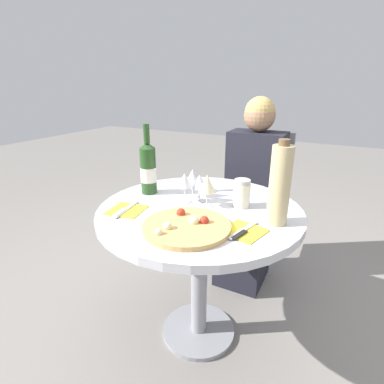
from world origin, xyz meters
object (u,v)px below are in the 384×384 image
(chair_behind_diner, at_px, (255,204))
(tall_carafe, at_px, (280,185))
(seated_diner, at_px, (250,201))
(pizza_large, at_px, (186,226))
(dining_table, at_px, (199,231))
(wine_bottle, at_px, (148,168))

(chair_behind_diner, relative_size, tall_carafe, 2.81)
(seated_diner, xyz_separation_m, tall_carafe, (0.30, -0.65, 0.36))
(chair_behind_diner, height_order, pizza_large, chair_behind_diner)
(dining_table, distance_m, wine_bottle, 0.41)
(seated_diner, relative_size, tall_carafe, 3.49)
(chair_behind_diner, height_order, tall_carafe, tall_carafe)
(pizza_large, distance_m, wine_bottle, 0.47)
(pizza_large, bearing_deg, dining_table, 102.48)
(chair_behind_diner, xyz_separation_m, seated_diner, (0.00, -0.15, 0.08))
(tall_carafe, bearing_deg, chair_behind_diner, 110.45)
(chair_behind_diner, distance_m, wine_bottle, 0.92)
(seated_diner, bearing_deg, wine_bottle, 57.93)
(tall_carafe, bearing_deg, pizza_large, -143.78)
(seated_diner, height_order, pizza_large, seated_diner)
(dining_table, bearing_deg, chair_behind_diner, 86.26)
(dining_table, bearing_deg, seated_diner, 85.41)
(tall_carafe, bearing_deg, dining_table, -179.51)
(seated_diner, distance_m, tall_carafe, 0.80)
(seated_diner, distance_m, pizza_large, 0.89)
(chair_behind_diner, bearing_deg, seated_diner, 90.00)
(dining_table, relative_size, tall_carafe, 2.72)
(chair_behind_diner, relative_size, wine_bottle, 2.74)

